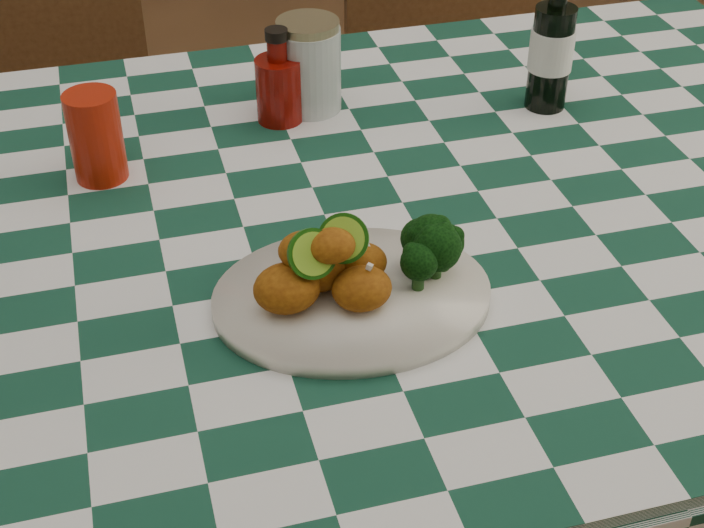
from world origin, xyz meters
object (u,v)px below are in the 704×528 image
object	(u,v)px
fried_chicken_pile	(330,263)
wooden_chair_left	(68,180)
plate	(352,297)
beer_bottle	(553,35)
ketchup_bottle	(278,76)
wooden_chair_right	(458,132)
red_tumbler	(96,137)
dining_table	(329,433)
mason_jar	(309,65)

from	to	relation	value
fried_chicken_pile	wooden_chair_left	distance (m)	1.07
plate	wooden_chair_left	distance (m)	1.06
beer_bottle	fried_chicken_pile	bearing A→B (deg)	-138.53
beer_bottle	wooden_chair_left	xyz separation A→B (m)	(-0.73, 0.57, -0.47)
ketchup_bottle	wooden_chair_right	world-z (taller)	ketchup_bottle
red_tumbler	wooden_chair_left	bearing A→B (deg)	97.85
plate	beer_bottle	distance (m)	0.55
beer_bottle	ketchup_bottle	bearing A→B (deg)	170.82
dining_table	red_tumbler	xyz separation A→B (m)	(-0.26, 0.16, 0.45)
fried_chicken_pile	ketchup_bottle	bearing A→B (deg)	85.40
dining_table	mason_jar	size ratio (longest dim) A/B	12.32
red_tumbler	mason_jar	world-z (taller)	mason_jar
ketchup_bottle	beer_bottle	size ratio (longest dim) A/B	0.62
mason_jar	wooden_chair_right	size ratio (longest dim) A/B	0.15
red_tumbler	beer_bottle	world-z (taller)	beer_bottle
mason_jar	beer_bottle	xyz separation A→B (m)	(0.34, -0.09, 0.04)
beer_bottle	wooden_chair_right	world-z (taller)	beer_bottle
plate	wooden_chair_right	bearing A→B (deg)	61.77
mason_jar	plate	bearing A→B (deg)	-97.55
fried_chicken_pile	beer_bottle	bearing A→B (deg)	41.47
ketchup_bottle	fried_chicken_pile	bearing A→B (deg)	-94.60
fried_chicken_pile	wooden_chair_right	distance (m)	1.08
dining_table	mason_jar	xyz separation A→B (m)	(0.05, 0.28, 0.46)
plate	mason_jar	world-z (taller)	mason_jar
plate	wooden_chair_right	distance (m)	1.05
plate	wooden_chair_left	xyz separation A→B (m)	(-0.33, 0.94, -0.36)
red_tumbler	plate	bearing A→B (deg)	-54.17
red_tumbler	wooden_chair_left	size ratio (longest dim) A/B	0.14
fried_chicken_pile	ketchup_bottle	world-z (taller)	ketchup_bottle
red_tumbler	ketchup_bottle	distance (m)	0.27
red_tumbler	wooden_chair_left	world-z (taller)	red_tumbler
plate	ketchup_bottle	size ratio (longest dim) A/B	2.22
ketchup_bottle	wooden_chair_left	world-z (taller)	ketchup_bottle
dining_table	plate	xyz separation A→B (m)	(-0.01, -0.18, 0.40)
wooden_chair_right	mason_jar	bearing A→B (deg)	-128.07
wooden_chair_right	dining_table	bearing A→B (deg)	-116.73
beer_bottle	wooden_chair_right	distance (m)	0.67
fried_chicken_pile	wooden_chair_left	xyz separation A→B (m)	(-0.31, 0.94, -0.42)
fried_chicken_pile	ketchup_bottle	size ratio (longest dim) A/B	0.98
mason_jar	red_tumbler	bearing A→B (deg)	-159.27
wooden_chair_left	ketchup_bottle	bearing A→B (deg)	-56.23
red_tumbler	wooden_chair_left	xyz separation A→B (m)	(-0.08, 0.60, -0.41)
fried_chicken_pile	ketchup_bottle	distance (m)	0.44
wooden_chair_left	wooden_chair_right	size ratio (longest dim) A/B	0.94
plate	beer_bottle	world-z (taller)	beer_bottle
fried_chicken_pile	wooden_chair_left	size ratio (longest dim) A/B	0.16
dining_table	wooden_chair_left	bearing A→B (deg)	114.24
beer_bottle	wooden_chair_right	size ratio (longest dim) A/B	0.24
ketchup_bottle	red_tumbler	bearing A→B (deg)	-160.55
red_tumbler	wooden_chair_right	distance (m)	0.97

